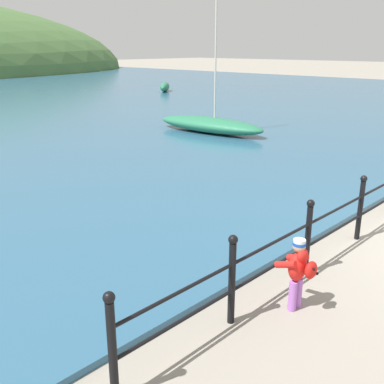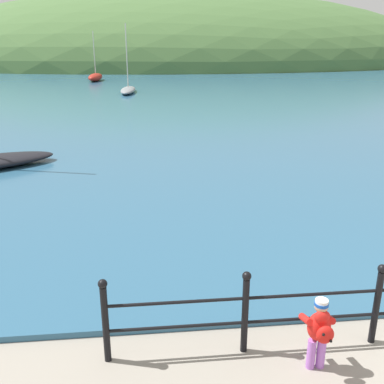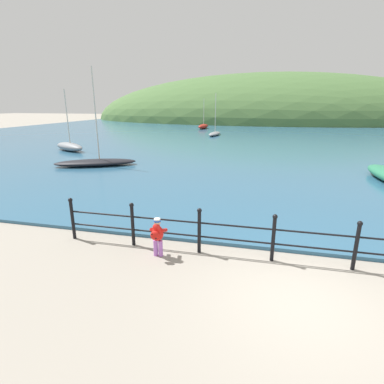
{
  "view_description": "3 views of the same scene",
  "coord_description": "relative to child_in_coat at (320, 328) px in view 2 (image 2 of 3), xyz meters",
  "views": [
    {
      "loc": [
        -8.11,
        -1.58,
        3.35
      ],
      "look_at": [
        -2.42,
        3.92,
        0.79
      ],
      "focal_mm": 42.0,
      "sensor_mm": 36.0,
      "label": 1
    },
    {
      "loc": [
        -5.43,
        -3.44,
        4.05
      ],
      "look_at": [
        -4.53,
        5.16,
        1.02
      ],
      "focal_mm": 42.0,
      "sensor_mm": 36.0,
      "label": 2
    },
    {
      "loc": [
        -0.96,
        -5.33,
        3.69
      ],
      "look_at": [
        -3.19,
        4.08,
        0.83
      ],
      "focal_mm": 28.0,
      "sensor_mm": 36.0,
      "label": 3
    }
  ],
  "objects": [
    {
      "name": "boat_far_left",
      "position": [
        -6.45,
        38.15,
        -0.15
      ],
      "size": [
        1.47,
        3.4,
        4.29
      ],
      "color": "maroon",
      "rests_on": "water"
    },
    {
      "name": "child_in_coat",
      "position": [
        0.0,
        0.0,
        0.0
      ],
      "size": [
        0.38,
        0.53,
        1.0
      ],
      "color": "#AD66C6",
      "rests_on": "ground"
    },
    {
      "name": "water",
      "position": [
        3.36,
        30.93,
        -0.56
      ],
      "size": [
        80.0,
        60.0,
        0.1
      ],
      "primitive_type": "cube",
      "color": "#2D5B7A",
      "rests_on": "ground"
    },
    {
      "name": "boat_nearest_quay",
      "position": [
        -3.23,
        28.82,
        -0.28
      ],
      "size": [
        1.27,
        4.01,
        4.74
      ],
      "color": "gray",
      "rests_on": "water"
    },
    {
      "name": "far_hillside",
      "position": [
        3.36,
        67.16,
        -0.61
      ],
      "size": [
        82.68,
        45.47,
        20.63
      ],
      "color": "#476B38",
      "rests_on": "ground"
    }
  ]
}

